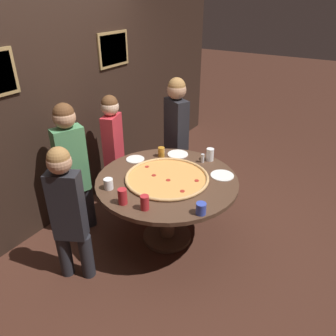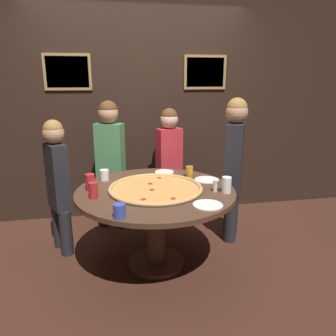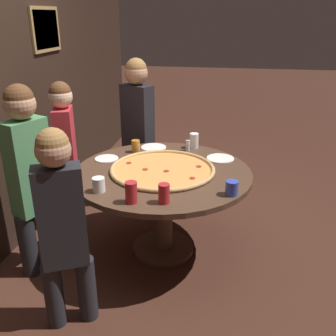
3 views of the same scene
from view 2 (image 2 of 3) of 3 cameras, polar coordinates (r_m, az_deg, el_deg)
ground_plane at (r=3.21m, az=-2.04°, el=-16.37°), size 24.00×24.00×0.00m
back_wall at (r=4.03m, az=-5.01°, el=9.95°), size 6.40×0.08×2.60m
dining_table at (r=2.94m, az=-2.15°, el=-6.60°), size 1.40×1.40×0.74m
giant_pizza at (r=2.88m, az=-2.18°, el=-3.55°), size 0.83×0.83×0.03m
drink_cup_far_left at (r=2.34m, az=-8.46°, el=-7.41°), size 0.09×0.09×0.10m
drink_cup_beside_pizza at (r=2.94m, az=-13.38°, el=-2.39°), size 0.08×0.08×0.14m
drink_cup_front_edge at (r=3.24m, az=3.75°, el=-0.64°), size 0.07×0.07×0.11m
drink_cup_near_right at (r=2.84m, az=10.16°, el=-2.91°), size 0.08×0.08×0.14m
drink_cup_far_right at (r=2.74m, az=-12.89°, el=-3.82°), size 0.07×0.07×0.13m
drink_cup_by_shaker at (r=3.19m, az=-11.02°, el=-1.20°), size 0.09×0.09×0.10m
white_plate_right_side at (r=3.40m, az=-0.63°, el=-0.71°), size 0.20×0.20×0.01m
white_plate_far_back at (r=3.17m, az=6.75°, el=-2.04°), size 0.23×0.23×0.01m
white_plate_near_front at (r=2.56m, az=6.95°, el=-6.41°), size 0.23×0.23×0.01m
condiment_shaker at (r=2.86m, az=8.21°, el=-3.11°), size 0.04×0.04×0.10m
diner_far_right at (r=3.81m, az=0.20°, el=1.56°), size 0.36×0.23×1.36m
diner_centre_back at (r=3.71m, az=-10.00°, el=1.77°), size 0.38×0.26×1.46m
diner_side_right at (r=3.31m, az=-18.67°, el=-1.89°), size 0.25×0.35×1.32m
diner_far_left at (r=3.48m, az=11.43°, el=1.19°), size 0.29×0.40×1.50m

